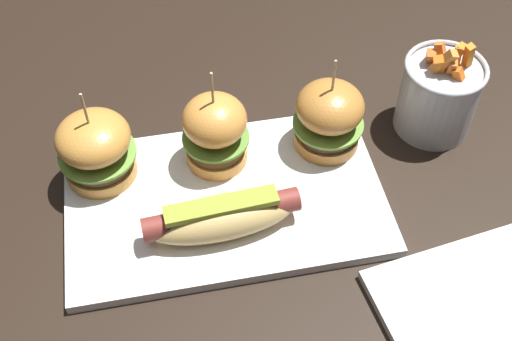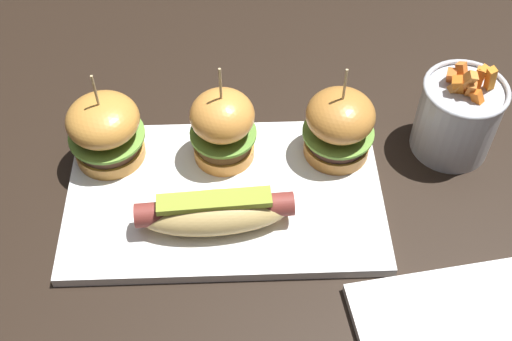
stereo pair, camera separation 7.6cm
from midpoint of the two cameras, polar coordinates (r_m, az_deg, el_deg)
name	(u,v)px [view 1 (the left image)]	position (r m, az deg, el deg)	size (l,w,h in m)	color
ground_plane	(225,203)	(0.80, -5.41, -3.02)	(3.00, 3.00, 0.00)	black
platter_main	(225,200)	(0.80, -5.44, -2.72)	(0.38, 0.23, 0.01)	white
hot_dog	(222,216)	(0.75, -5.94, -4.17)	(0.18, 0.07, 0.05)	tan
slider_left	(96,148)	(0.81, -16.47, 1.74)	(0.09, 0.09, 0.13)	#CA8939
slider_center	(218,131)	(0.80, -6.09, 3.33)	(0.08, 0.08, 0.14)	gold
slider_right	(329,117)	(0.81, 3.73, 4.57)	(0.09, 0.09, 0.14)	#BC7A34
fries_bucket	(439,94)	(0.87, 13.29, 6.35)	(0.10, 0.10, 0.14)	#B7BABF
side_plate	(490,327)	(0.74, 16.95, -13.16)	(0.21, 0.21, 0.01)	white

